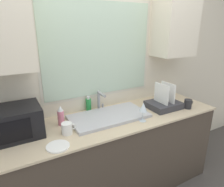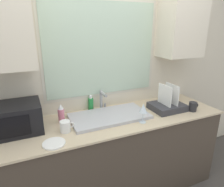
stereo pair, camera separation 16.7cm
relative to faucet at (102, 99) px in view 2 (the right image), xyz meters
name	(u,v)px [view 2 (the right image)]	position (x,y,z in m)	size (l,w,h in m)	color
countertop	(115,156)	(0.04, -0.25, -0.59)	(2.32, 0.70, 0.92)	#42382D
wall_back	(103,65)	(0.04, 0.08, 0.36)	(6.00, 0.38, 2.60)	beige
sink_basin	(110,116)	(0.00, -0.22, -0.12)	(0.80, 0.42, 0.03)	#B2B2B7
faucet	(102,99)	(0.00, 0.00, 0.00)	(0.08, 0.17, 0.22)	#99999E
microwave	(17,118)	(-0.86, -0.14, 0.00)	(0.42, 0.36, 0.25)	black
dish_rack	(167,105)	(0.67, -0.29, -0.08)	(0.36, 0.29, 0.29)	#333338
spray_bottle	(61,114)	(-0.48, -0.13, -0.04)	(0.06, 0.06, 0.19)	#D8728C
soap_bottle	(91,104)	(-0.12, 0.05, -0.06)	(0.06, 0.06, 0.17)	#268C3F
mug_near_sink	(65,126)	(-0.48, -0.33, -0.08)	(0.13, 0.09, 0.10)	white
wine_glass	(143,109)	(0.25, -0.45, 0.01)	(0.08, 0.08, 0.19)	silver
mug_by_rack	(193,107)	(0.90, -0.44, -0.08)	(0.12, 0.09, 0.10)	#262628
small_plate	(54,143)	(-0.60, -0.49, -0.12)	(0.18, 0.18, 0.01)	white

